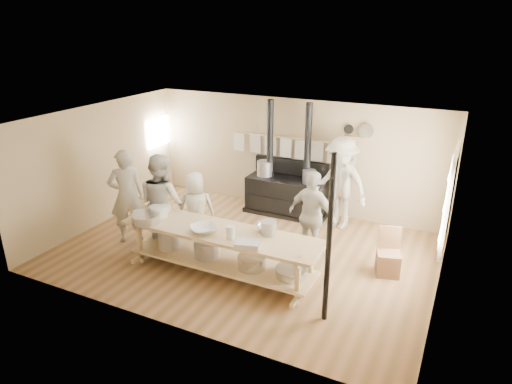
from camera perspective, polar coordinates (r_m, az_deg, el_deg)
ground at (r=8.96m, az=-1.42°, el=-7.48°), size 7.00×7.00×0.00m
room_shell at (r=8.31m, az=-1.52°, el=2.43°), size 7.00×7.00×7.00m
window_right at (r=8.07m, az=23.06°, el=-0.79°), size 0.09×1.50×1.65m
left_opening at (r=11.76m, az=-12.11°, el=7.36°), size 0.00×0.90×0.90m
stove at (r=10.50m, az=3.83°, el=-0.00°), size 1.90×0.75×2.60m
towel_rail at (r=10.43m, az=4.59°, el=5.79°), size 3.00×0.04×0.47m
back_wall_shelf at (r=9.93m, az=12.68°, el=7.27°), size 0.63×0.14×0.32m
prep_table at (r=8.02m, az=-4.47°, el=-6.91°), size 3.60×0.90×0.85m
support_post at (r=6.56m, az=9.11°, el=-6.13°), size 0.08×0.08×2.60m
cook_far_left at (r=9.39m, az=-15.85°, el=-0.48°), size 0.82×0.82×1.92m
cook_left at (r=8.88m, az=-11.68°, el=-1.32°), size 1.09×0.94×1.93m
cook_center at (r=9.02m, az=-7.50°, el=-2.15°), size 0.87×0.76×1.50m
cook_right at (r=8.42m, az=7.06°, el=-3.03°), size 1.09×0.67×1.73m
cook_by_window at (r=9.80m, az=10.56°, el=1.08°), size 1.45×1.11×1.99m
chair at (r=8.46m, az=16.17°, el=-8.27°), size 0.49×0.49×0.85m
bowl_white_a at (r=8.64m, az=-13.64°, el=-2.60°), size 0.45×0.45×0.10m
bowl_steel_a at (r=8.91m, az=-12.07°, el=-1.70°), size 0.46×0.46×0.10m
bowl_white_b at (r=7.81m, az=-6.55°, el=-4.63°), size 0.63×0.63×0.11m
bowl_steel_b at (r=7.81m, az=1.28°, el=-4.48°), size 0.51×0.51×0.12m
roasting_pan at (r=7.29m, az=-1.09°, el=-6.55°), size 0.44×0.35×0.09m
mixing_bowl_large at (r=8.35m, az=-13.62°, el=-3.20°), size 0.52×0.52×0.16m
bucket_galv at (r=7.65m, az=1.60°, el=-4.50°), size 0.27×0.27×0.24m
deep_bowl_enamel at (r=8.54m, az=-12.04°, el=-2.35°), size 0.43×0.43×0.20m
pitcher at (r=7.53m, az=-3.20°, el=-5.06°), size 0.16×0.16×0.23m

